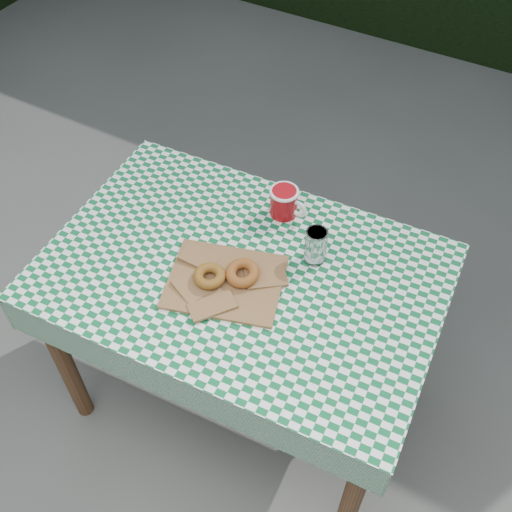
{
  "coord_description": "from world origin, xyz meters",
  "views": [
    {
      "loc": [
        0.78,
        -0.88,
        2.15
      ],
      "look_at": [
        0.21,
        0.15,
        0.79
      ],
      "focal_mm": 42.52,
      "sensor_mm": 36.0,
      "label": 1
    }
  ],
  "objects_px": {
    "table": "(243,340)",
    "drinking_glass": "(316,246)",
    "paper_bag": "(225,281)",
    "coffee_mug": "(284,202)"
  },
  "relations": [
    {
      "from": "coffee_mug",
      "to": "table",
      "type": "bearing_deg",
      "value": -83.39
    },
    {
      "from": "table",
      "to": "paper_bag",
      "type": "distance_m",
      "value": 0.4
    },
    {
      "from": "paper_bag",
      "to": "coffee_mug",
      "type": "distance_m",
      "value": 0.34
    },
    {
      "from": "table",
      "to": "paper_bag",
      "type": "bearing_deg",
      "value": -109.45
    },
    {
      "from": "paper_bag",
      "to": "coffee_mug",
      "type": "height_order",
      "value": "coffee_mug"
    },
    {
      "from": "table",
      "to": "coffee_mug",
      "type": "distance_m",
      "value": 0.51
    },
    {
      "from": "paper_bag",
      "to": "coffee_mug",
      "type": "bearing_deg",
      "value": 87.18
    },
    {
      "from": "drinking_glass",
      "to": "coffee_mug",
      "type": "bearing_deg",
      "value": 143.16
    },
    {
      "from": "table",
      "to": "drinking_glass",
      "type": "relative_size",
      "value": 9.78
    },
    {
      "from": "table",
      "to": "drinking_glass",
      "type": "height_order",
      "value": "drinking_glass"
    }
  ]
}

